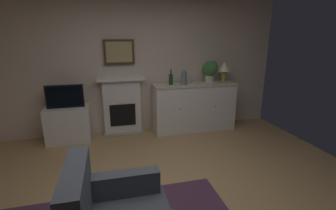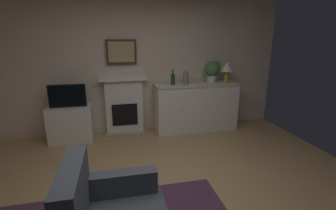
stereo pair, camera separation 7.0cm
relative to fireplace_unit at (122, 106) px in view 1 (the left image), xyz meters
name	(u,v)px [view 1 (the left image)]	position (x,y,z in m)	size (l,w,h in m)	color
ground_plane	(174,209)	(0.39, -2.33, -0.60)	(5.56, 4.97, 0.10)	tan
wall_rear	(140,59)	(0.39, 0.13, 0.87)	(5.56, 0.06, 2.84)	beige
fireplace_unit	(122,106)	(0.00, 0.00, 0.00)	(0.87, 0.30, 1.10)	white
framed_picture	(119,52)	(0.00, 0.05, 1.01)	(0.55, 0.04, 0.45)	#473323
sideboard_cabinet	(194,107)	(1.41, -0.18, -0.07)	(1.64, 0.49, 0.95)	white
table_lamp	(224,68)	(2.02, -0.18, 0.68)	(0.26, 0.26, 0.40)	#B79338
wine_bottle	(171,79)	(0.92, -0.18, 0.51)	(0.08, 0.08, 0.29)	#193F1E
wine_glass_left	(191,77)	(1.33, -0.16, 0.53)	(0.07, 0.07, 0.16)	silver
wine_glass_center	(197,77)	(1.44, -0.20, 0.53)	(0.07, 0.07, 0.16)	silver
vase_decorative	(184,77)	(1.17, -0.23, 0.54)	(0.11, 0.11, 0.28)	slate
tv_cabinet	(68,124)	(-0.97, -0.16, -0.23)	(0.75, 0.42, 0.64)	white
tv_set	(65,96)	(-0.97, -0.19, 0.29)	(0.62, 0.07, 0.40)	black
potted_plant_small	(210,69)	(1.74, -0.13, 0.66)	(0.30, 0.30, 0.43)	beige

